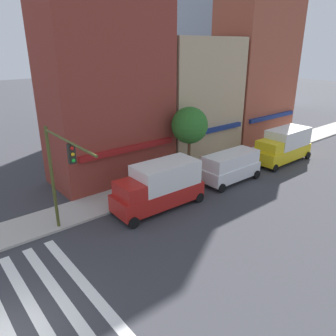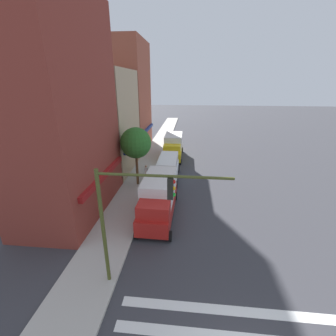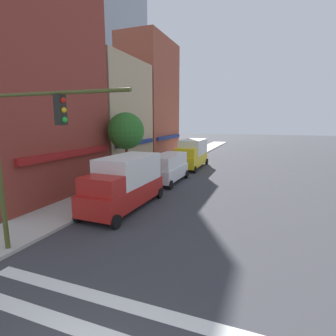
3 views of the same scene
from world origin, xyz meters
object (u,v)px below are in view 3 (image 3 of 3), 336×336
at_px(box_truck_red, 125,182).
at_px(box_truck_yellow, 192,153).
at_px(van_white, 168,167).
at_px(pedestrian_white_shirt, 139,171).
at_px(traffic_signal, 24,144).
at_px(street_tree, 126,131).

distance_m(box_truck_red, box_truck_yellow, 14.33).
bearing_deg(van_white, box_truck_yellow, -0.29).
bearing_deg(box_truck_red, van_white, 1.07).
bearing_deg(box_truck_yellow, pedestrian_white_shirt, 166.01).
distance_m(traffic_signal, box_truck_yellow, 20.74).
bearing_deg(box_truck_yellow, box_truck_red, 179.36).
relative_size(traffic_signal, van_white, 1.23).
height_order(box_truck_red, box_truck_yellow, same).
xyz_separation_m(box_truck_red, street_tree, (5.18, 2.80, 2.69)).
relative_size(van_white, pedestrian_white_shirt, 2.83).
bearing_deg(pedestrian_white_shirt, van_white, 156.55).
height_order(traffic_signal, van_white, traffic_signal).
bearing_deg(street_tree, traffic_signal, -167.72).
xyz_separation_m(van_white, pedestrian_white_shirt, (-1.31, 2.04, -0.21)).
distance_m(box_truck_red, street_tree, 6.47).
relative_size(traffic_signal, box_truck_red, 0.99).
xyz_separation_m(box_truck_red, box_truck_yellow, (14.33, 0.00, 0.00)).
height_order(pedestrian_white_shirt, street_tree, street_tree).
distance_m(box_truck_red, pedestrian_white_shirt, 6.12).
height_order(box_truck_yellow, pedestrian_white_shirt, box_truck_yellow).
bearing_deg(box_truck_yellow, street_tree, 162.35).
relative_size(box_truck_red, street_tree, 1.12).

